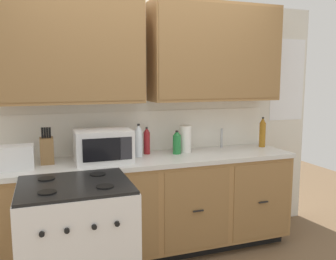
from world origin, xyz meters
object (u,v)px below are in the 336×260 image
paper_towel_roll (185,139)px  bottle_amber (262,132)px  stove_range (77,248)px  bottle_green (177,142)px  toaster (15,157)px  bottle_red (147,141)px  microwave (103,146)px  bottle_clear (139,141)px  knife_block (47,150)px

paper_towel_roll → bottle_amber: bearing=-1.3°
stove_range → bottle_green: bottle_green is taller
stove_range → bottle_amber: 2.21m
bottle_amber → toaster: bearing=-176.4°
toaster → bottle_red: bearing=10.5°
microwave → bottle_clear: size_ratio=1.57×
bottle_red → stove_range: bearing=-133.1°
paper_towel_roll → bottle_green: bearing=-153.3°
stove_range → microwave: (0.30, 0.61, 0.60)m
microwave → bottle_clear: bearing=14.5°
bottle_clear → bottle_amber: 1.36m
stove_range → bottle_clear: bearing=47.7°
microwave → toaster: 0.70m
knife_block → bottle_red: (0.91, 0.09, 0.01)m
stove_range → toaster: 0.90m
stove_range → paper_towel_roll: paper_towel_roll is taller
bottle_amber → bottle_red: 1.25m
toaster → knife_block: (0.24, 0.12, 0.02)m
microwave → knife_block: knife_block is taller
toaster → paper_towel_roll: 1.54m
microwave → bottle_clear: bottle_clear is taller
knife_block → paper_towel_roll: knife_block is taller
toaster → bottle_amber: size_ratio=0.89×
toaster → bottle_amber: 2.40m
knife_block → paper_towel_roll: 1.29m
stove_range → toaster: size_ratio=3.39×
microwave → paper_towel_roll: (0.82, 0.14, -0.01)m
bottle_red → bottle_clear: bearing=-138.5°
bottle_green → bottle_amber: 0.98m
microwave → bottle_amber: (1.70, 0.12, 0.01)m
stove_range → toaster: toaster is taller
microwave → knife_block: 0.47m
bottle_red → microwave: bearing=-158.0°
microwave → toaster: bearing=-177.3°
bottle_amber → paper_towel_roll: bearing=178.7°
stove_range → paper_towel_roll: 1.47m
bottle_red → toaster: bearing=-169.5°
stove_range → knife_block: knife_block is taller
stove_range → bottle_amber: bottle_amber is taller
stove_range → bottle_clear: (0.64, 0.70, 0.61)m
paper_towel_roll → bottle_clear: bearing=-174.1°
knife_block → bottle_green: knife_block is taller
paper_towel_roll → bottle_clear: 0.49m
paper_towel_roll → bottle_amber: 0.87m
stove_range → knife_block: size_ratio=3.06×
knife_block → bottle_amber: bottle_amber is taller
microwave → paper_towel_roll: bearing=9.5°
toaster → paper_towel_roll: bearing=6.4°
paper_towel_roll → bottle_clear: bottle_clear is taller
microwave → knife_block: (-0.46, 0.09, -0.02)m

